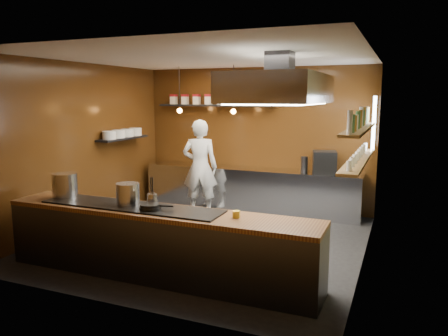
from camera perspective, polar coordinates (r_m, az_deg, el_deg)
The scene contains 26 objects.
floor at distance 7.44m, azimuth -2.16°, elevation -9.42°, with size 5.00×5.00×0.00m, color black.
back_wall at distance 9.42m, azimuth 4.12°, elevation 3.87°, with size 5.00×5.00×0.00m, color #361D09.
left_wall at distance 8.45m, azimuth -17.85°, elevation 2.82°, with size 5.00×5.00×0.00m, color #361D09.
right_wall at distance 6.48m, azimuth 18.29°, elevation 0.96°, with size 5.00×5.00×0.00m, color #4B462A.
ceiling at distance 7.08m, azimuth -2.32°, elevation 14.26°, with size 5.00×5.00×0.00m, color silver.
window_pane at distance 8.14m, azimuth 18.99°, elevation 5.36°, with size 1.00×1.00×0.00m, color white.
prep_counter at distance 9.27m, azimuth 3.41°, elevation -2.78°, with size 4.60×0.65×0.90m, color silver.
pass_counter at distance 5.96m, azimuth -8.73°, elevation -9.64°, with size 4.40×0.72×0.94m.
tin_shelf at distance 9.57m, azimuth -1.27°, elevation 8.17°, with size 2.60×0.26×0.04m, color black.
plate_shelf at distance 9.14m, azimuth -13.06°, elevation 3.80°, with size 0.30×1.40×0.04m, color black.
bottle_shelf_upper at distance 6.75m, azimuth 17.31°, elevation 4.91°, with size 0.26×2.80×0.04m, color brown.
bottle_shelf_lower at distance 6.80m, azimuth 17.12°, elevation 0.96°, with size 0.26×2.80×0.04m, color brown.
extractor_hood at distance 6.23m, azimuth 7.24°, elevation 10.31°, with size 1.20×2.00×0.72m.
pendant_left at distance 9.20m, azimuth -5.81°, elevation 7.78°, with size 0.10×0.10×0.95m.
pendant_right at distance 8.70m, azimuth 1.24°, elevation 7.74°, with size 0.10×0.10×0.95m.
storage_tins at distance 9.51m, azimuth -0.43°, elevation 8.96°, with size 2.43×0.13×0.22m.
plate_stacks at distance 9.13m, azimuth -13.08°, elevation 4.42°, with size 0.26×1.16×0.16m.
bottles at distance 6.74m, azimuth 17.36°, elevation 6.10°, with size 0.06×2.66×0.24m.
wine_glasses at distance 6.79m, azimuth 17.15°, elevation 1.67°, with size 0.07×2.37×0.13m.
stockpot_large at distance 6.78m, azimuth -20.08°, elevation -2.10°, with size 0.36×0.36×0.35m, color #B9BBC0.
stockpot_small at distance 6.06m, azimuth -12.46°, elevation -3.32°, with size 0.31×0.31×0.29m, color #B7B9BE.
utensil_crock at distance 5.90m, azimuth -9.36°, elevation -4.15°, with size 0.13×0.13×0.17m, color #B3B5BA.
frying_pan at distance 5.77m, azimuth -9.57°, elevation -5.00°, with size 0.45×0.28×0.07m.
butter_jar at distance 5.38m, azimuth 1.61°, elevation -6.06°, with size 0.09×0.09×0.08m, color yellow.
espresso_machine at distance 8.74m, azimuth 12.98°, elevation 0.73°, with size 0.44×0.42×0.44m, color black.
chef at distance 8.88m, azimuth -3.16°, elevation 0.10°, with size 0.71×0.46×1.94m, color silver.
Camera 1 is at (2.94, -6.41, 2.39)m, focal length 35.00 mm.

